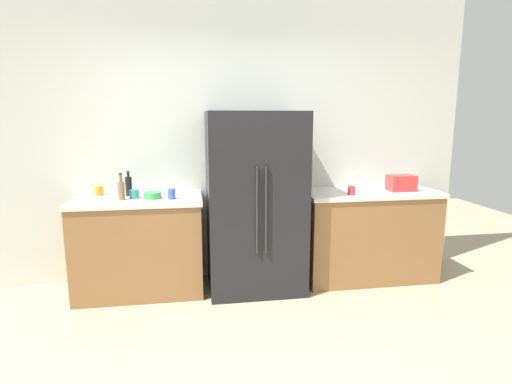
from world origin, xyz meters
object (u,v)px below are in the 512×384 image
at_px(cup_a, 134,194).
at_px(cup_d, 172,194).
at_px(bowl_a, 153,195).
at_px(cup_c, 99,191).
at_px(refrigerator, 255,202).
at_px(bottle_a, 121,190).
at_px(bottle_b, 129,186).
at_px(toaster, 401,183).
at_px(cup_b, 351,190).

height_order(cup_a, cup_d, cup_d).
bearing_deg(cup_a, bowl_a, -10.23).
bearing_deg(cup_c, refrigerator, -9.30).
bearing_deg(refrigerator, bottle_a, -179.03).
bearing_deg(bottle_a, bottle_b, 79.93).
xyz_separation_m(refrigerator, toaster, (1.51, 0.01, 0.15)).
distance_m(toaster, bottle_a, 2.73).
bearing_deg(bottle_b, cup_d, -29.90).
xyz_separation_m(bottle_a, cup_a, (0.10, 0.06, -0.05)).
relative_size(cup_a, cup_b, 1.03).
relative_size(cup_d, bowl_a, 0.61).
relative_size(bottle_a, bowl_a, 1.58).
bearing_deg(cup_c, cup_d, -22.71).
bearing_deg(cup_b, refrigerator, 172.89).
xyz_separation_m(cup_c, bowl_a, (0.52, -0.24, -0.02)).
relative_size(refrigerator, cup_d, 17.90).
bearing_deg(refrigerator, toaster, 0.26).
bearing_deg(toaster, refrigerator, -179.74).
height_order(bottle_a, cup_b, bottle_a).
xyz_separation_m(bottle_b, bowl_a, (0.23, -0.18, -0.07)).
distance_m(toaster, cup_d, 2.29).
distance_m(refrigerator, cup_d, 0.79).
bearing_deg(toaster, cup_a, 179.36).
height_order(toaster, cup_b, toaster).
bearing_deg(cup_d, bottle_a, 176.43).
xyz_separation_m(bottle_b, cup_d, (0.41, -0.23, -0.05)).
bearing_deg(bowl_a, cup_a, 169.77).
bearing_deg(bottle_b, refrigerator, -8.88).
bearing_deg(refrigerator, cup_c, 170.70).
relative_size(cup_a, bowl_a, 0.57).
xyz_separation_m(cup_d, bowl_a, (-0.17, 0.05, -0.02)).
height_order(bottle_a, cup_c, bottle_a).
bearing_deg(cup_d, cup_a, 166.05).
distance_m(bottle_a, bowl_a, 0.28).
bearing_deg(cup_d, toaster, 1.39).
distance_m(cup_a, cup_b, 2.05).
bearing_deg(cup_a, cup_b, -4.23).
distance_m(cup_c, bowl_a, 0.57).
height_order(cup_b, cup_d, cup_d).
bearing_deg(bowl_a, bottle_a, -174.30).
height_order(refrigerator, cup_d, refrigerator).
bearing_deg(cup_a, refrigerator, -1.85).
bearing_deg(refrigerator, cup_b, -7.11).
relative_size(toaster, bottle_b, 1.11).
distance_m(toaster, bowl_a, 2.46).
distance_m(bottle_a, cup_a, 0.13).
height_order(cup_c, bowl_a, cup_c).
relative_size(refrigerator, bowl_a, 10.97).
distance_m(cup_b, cup_d, 1.71).
bearing_deg(cup_b, cup_d, 177.76).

